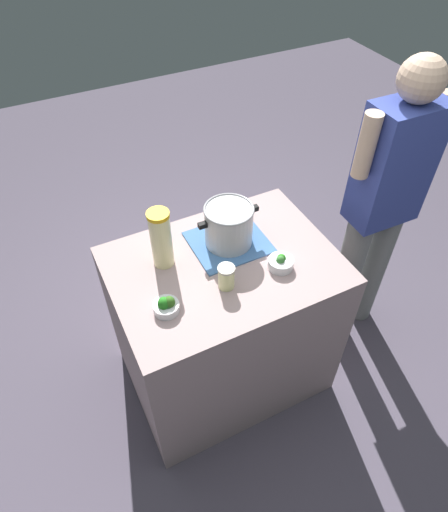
% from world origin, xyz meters
% --- Properties ---
extents(ground_plane, '(8.00, 8.00, 0.00)m').
position_xyz_m(ground_plane, '(0.00, 0.00, 0.00)').
color(ground_plane, '#534A5A').
extents(counter_slab, '(1.02, 0.74, 0.92)m').
position_xyz_m(counter_slab, '(0.00, 0.00, 0.46)').
color(counter_slab, '#A58A8A').
rests_on(counter_slab, ground_plane).
extents(dish_cloth, '(0.35, 0.31, 0.01)m').
position_xyz_m(dish_cloth, '(0.08, 0.11, 0.92)').
color(dish_cloth, '#436FA8').
rests_on(dish_cloth, counter_slab).
extents(cooking_pot, '(0.29, 0.23, 0.20)m').
position_xyz_m(cooking_pot, '(0.08, 0.11, 1.03)').
color(cooking_pot, '#B7B7BC').
rests_on(cooking_pot, dish_cloth).
extents(lemonade_pitcher, '(0.10, 0.10, 0.29)m').
position_xyz_m(lemonade_pitcher, '(-0.24, 0.13, 1.06)').
color(lemonade_pitcher, '#F6EAA3').
rests_on(lemonade_pitcher, counter_slab).
extents(mason_jar, '(0.07, 0.07, 0.11)m').
position_xyz_m(mason_jar, '(-0.05, -0.12, 0.97)').
color(mason_jar, beige).
rests_on(mason_jar, counter_slab).
extents(broccoli_bowl_front, '(0.11, 0.11, 0.08)m').
position_xyz_m(broccoli_bowl_front, '(-0.32, -0.13, 0.95)').
color(broccoli_bowl_front, silver).
rests_on(broccoli_bowl_front, counter_slab).
extents(broccoli_bowl_center, '(0.11, 0.11, 0.07)m').
position_xyz_m(broccoli_bowl_center, '(0.22, -0.13, 0.94)').
color(broccoli_bowl_center, silver).
rests_on(broccoli_bowl_center, counter_slab).
extents(person_cook, '(0.50, 0.21, 1.69)m').
position_xyz_m(person_cook, '(0.89, -0.01, 0.93)').
color(person_cook, gray).
rests_on(person_cook, ground_plane).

